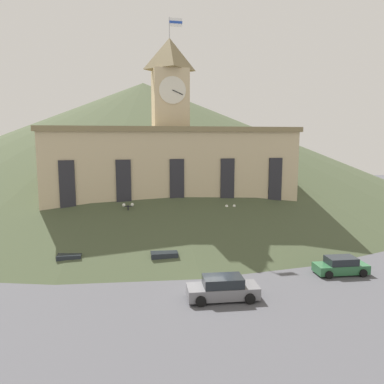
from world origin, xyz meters
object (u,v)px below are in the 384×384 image
Objects in this scene: car_silver_hatch at (70,262)px; pedestrian at (203,247)px; street_lamp_far_right at (128,215)px; car_white_taxi at (164,260)px; street_lamp_left at (230,214)px; car_green_wagon at (341,266)px; car_gray_pickup at (223,289)px.

pedestrian is (12.79, 1.33, 0.24)m from car_silver_hatch.
street_lamp_far_right is 1.08× the size of car_white_taxi.
pedestrian is (7.28, -4.83, -2.65)m from street_lamp_far_right.
car_silver_hatch is at bearing 46.35° from pedestrian.
street_lamp_left is (11.61, 0.00, -0.37)m from street_lamp_far_right.
street_lamp_far_right is 21.93m from car_green_wagon.
car_white_taxi is 0.97× the size of car_green_wagon.
street_lamp_left is at bearing -91.50° from pedestrian.
street_lamp_left is 11.54m from car_white_taxi.
car_white_taxi is 15.84m from car_green_wagon.
street_lamp_left is at bearing -157.86° from car_silver_hatch.
pedestrian is (-4.33, -4.83, -2.28)m from street_lamp_left.
car_white_taxi is (-3.38, 7.85, -0.12)m from car_gray_pickup.
pedestrian reaches higher than car_white_taxi.
car_white_taxi is at bearing 175.23° from car_silver_hatch.
street_lamp_left reaches higher than car_green_wagon.
pedestrian is at bearing -171.70° from car_silver_hatch.
pedestrian is at bearing 149.98° from car_green_wagon.
car_silver_hatch is 24.30m from car_green_wagon.
street_lamp_far_right is at bearing -180.00° from street_lamp_left.
car_gray_pickup is at bearing 115.22° from car_white_taxi.
pedestrian reaches higher than car_silver_hatch.
car_green_wagon is 2.78× the size of pedestrian.
street_lamp_far_right reaches higher than pedestrian.
street_lamp_far_right is at bearing 6.82° from pedestrian.
car_green_wagon is at bearing -161.53° from car_gray_pickup.
car_gray_pickup reaches higher than car_white_taxi.
street_lamp_left is at bearing 122.07° from car_green_wagon.
pedestrian is at bearing -149.03° from car_white_taxi.
street_lamp_far_right reaches higher than car_white_taxi.
street_lamp_far_right is 8.33m from car_white_taxi.
car_green_wagon is at bearing 168.12° from car_silver_hatch.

